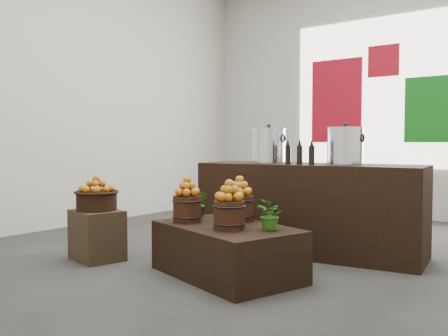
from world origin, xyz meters
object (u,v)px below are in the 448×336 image
Objects in this scene: display_table at (227,251)px; counter at (310,209)px; crate at (97,235)px; stock_pot_center at (345,147)px; wicker_basket at (97,201)px; stock_pot_left at (269,147)px.

counter reaches higher than display_table.
crate is 1.47m from display_table.
crate is 1.39× the size of stock_pot_center.
wicker_basket is (0.00, 0.00, 0.35)m from crate.
display_table is (1.44, 0.30, -0.03)m from crate.
wicker_basket is at bearing -151.22° from display_table.
wicker_basket is 0.31× the size of display_table.
stock_pot_center is (0.53, 1.33, 0.93)m from display_table.
counter reaches higher than crate.
counter is (0.16, 1.28, 0.26)m from display_table.
display_table is at bearing -105.32° from counter.
stock_pot_center is (1.97, 1.63, 0.90)m from crate.
crate is 0.35m from wicker_basket.
stock_pot_left reaches higher than display_table.
counter is at bearing 44.69° from wicker_basket.
display_table is 1.56m from stock_pot_left.
counter is 6.47× the size of stock_pot_left.
counter is at bearing 44.69° from crate.
stock_pot_left is (1.12, 1.51, 0.90)m from crate.
stock_pot_left is (-0.32, 1.21, 0.93)m from display_table.
counter is 0.83m from stock_pot_left.
display_table is 3.61× the size of stock_pot_left.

